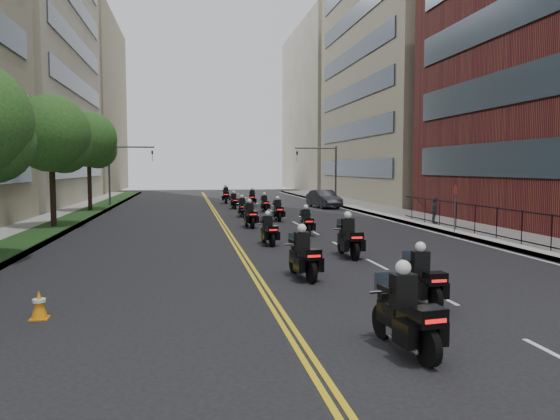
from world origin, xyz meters
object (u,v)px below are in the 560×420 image
Objects in this scene: motorcycle_4 at (268,231)px; motorcycle_5 at (306,223)px; motorcycle_12 at (226,196)px; pedestrian_c at (435,211)px; motorcycle_0 at (406,317)px; motorcycle_6 at (250,216)px; motorcycle_1 at (422,280)px; motorcycle_2 at (303,257)px; motorcycle_9 at (265,204)px; motorcycle_7 at (278,211)px; parked_sedan at (324,199)px; motorcycle_3 at (349,239)px; traffic_cone at (39,305)px; motorcycle_10 at (234,202)px; motorcycle_8 at (242,208)px; motorcycle_11 at (252,199)px.

motorcycle_4 is 4.17m from motorcycle_5.
pedestrian_c is at bearing -62.88° from motorcycle_12.
motorcycle_0 reaches higher than motorcycle_6.
motorcycle_1 is 4.46m from motorcycle_2.
motorcycle_5 is 1.03× the size of motorcycle_9.
motorcycle_0 is 1.13× the size of motorcycle_4.
motorcycle_6 is 4.27m from motorcycle_7.
motorcycle_5 is at bearing -114.91° from parked_sedan.
motorcycle_3 is 1.09× the size of motorcycle_7.
traffic_cone is (-7.53, 3.67, -0.37)m from motorcycle_0.
pedestrian_c is (8.71, -12.21, 0.33)m from motorcycle_9.
motorcycle_6 is at bearing 83.63° from motorcycle_0.
motorcycle_6 is 16.91m from parked_sedan.
motorcycle_12 is (-0.18, 7.24, 0.13)m from motorcycle_10.
motorcycle_12 is at bearing 87.50° from motorcycle_8.
motorcycle_8 is at bearing 61.64° from pedestrian_c.
motorcycle_6 is 3.41× the size of traffic_cone.
motorcycle_9 is (2.03, 33.56, -0.09)m from motorcycle_0.
motorcycle_0 is 1.09× the size of motorcycle_1.
motorcycle_5 is (0.23, 14.89, -0.01)m from motorcycle_1.
motorcycle_4 is at bearing -124.79° from motorcycle_5.
motorcycle_12 reaches higher than motorcycle_6.
motorcycle_10 is (-2.19, 19.15, -0.02)m from motorcycle_5.
motorcycle_3 reaches higher than motorcycle_10.
motorcycle_0 is 37.42m from motorcycle_10.
motorcycle_4 is at bearing 127.92° from pedestrian_c.
motorcycle_4 is 23.67m from parked_sedan.
motorcycle_4 is 12.88m from pedestrian_c.
motorcycle_8 is at bearing 96.26° from motorcycle_3.
motorcycle_2 is 1.49× the size of pedestrian_c.
motorcycle_5 is (2.53, 11.07, -0.06)m from motorcycle_2.
motorcycle_7 is at bearing 78.44° from motorcycle_0.
motorcycle_5 is (2.51, 3.33, 0.01)m from motorcycle_4.
motorcycle_4 is 7.43m from motorcycle_6.
motorcycle_3 is 3.62× the size of traffic_cone.
pedestrian_c is (8.89, 17.96, 0.30)m from motorcycle_1.
pedestrian_c is (8.89, -19.15, 0.26)m from motorcycle_11.
motorcycle_12 is 1.61× the size of pedestrian_c.
motorcycle_7 reaches higher than motorcycle_5.
motorcycle_12 is at bearing 84.22° from motorcycle_6.
motorcycle_5 is 1.03× the size of motorcycle_10.
motorcycle_12 reaches higher than motorcycle_7.
motorcycle_1 is at bearing -107.99° from parked_sedan.
motorcycle_2 is 1.05× the size of motorcycle_7.
parked_sedan is (5.76, 18.85, 0.16)m from motorcycle_5.
motorcycle_3 reaches higher than motorcycle_5.
motorcycle_8 is (0.28, 22.21, -0.06)m from motorcycle_2.
parked_sedan is (8.01, 7.71, 0.16)m from motorcycle_8.
pedestrian_c reaches higher than parked_sedan.
motorcycle_1 is 14.89m from motorcycle_5.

